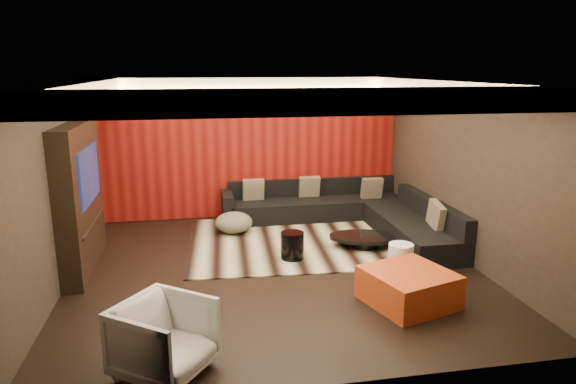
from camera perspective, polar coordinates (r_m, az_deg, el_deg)
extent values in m
cube|color=black|center=(7.90, -1.36, -8.61)|extent=(6.00, 6.00, 0.02)
cube|color=silver|center=(7.31, -1.49, 12.30)|extent=(6.00, 6.00, 0.02)
cube|color=black|center=(10.42, -4.06, 4.89)|extent=(6.00, 0.02, 2.80)
cube|color=black|center=(7.62, -24.37, 0.43)|extent=(0.02, 6.00, 2.80)
cube|color=black|center=(8.48, 19.10, 2.15)|extent=(0.02, 6.00, 2.80)
cube|color=#6B0C0A|center=(10.38, -4.04, 4.85)|extent=(5.98, 0.05, 2.78)
cube|color=silver|center=(9.99, -3.98, 11.95)|extent=(6.00, 0.60, 0.22)
cube|color=silver|center=(4.67, 3.84, 10.03)|extent=(6.00, 0.60, 0.22)
cube|color=silver|center=(7.39, -22.99, 10.33)|extent=(0.60, 4.80, 0.22)
cube|color=silver|center=(8.19, 17.89, 10.97)|extent=(0.60, 4.80, 0.22)
cube|color=#FFD899|center=(9.66, -3.73, 11.36)|extent=(4.80, 0.08, 0.04)
cube|color=#FFD899|center=(5.01, 2.85, 9.25)|extent=(4.80, 0.08, 0.04)
cube|color=#FFD899|center=(7.33, -20.30, 9.83)|extent=(0.08, 4.80, 0.04)
cube|color=#FFD899|center=(8.04, 15.67, 10.43)|extent=(0.08, 4.80, 0.04)
cube|color=black|center=(8.22, -22.13, -0.61)|extent=(0.30, 2.00, 2.20)
cube|color=black|center=(8.12, -21.25, 1.83)|extent=(0.04, 1.30, 0.80)
cube|color=black|center=(8.29, -20.80, -3.24)|extent=(0.04, 1.60, 0.04)
cube|color=tan|center=(9.09, 1.84, -5.43)|extent=(4.17, 3.23, 0.02)
cylinder|color=black|center=(8.83, 8.49, -5.41)|extent=(1.44, 1.44, 0.20)
cylinder|color=black|center=(8.18, 0.49, -5.95)|extent=(0.45, 0.45, 0.43)
ellipsoid|color=#B9AE8F|center=(9.50, -6.05, -3.40)|extent=(0.83, 0.83, 0.38)
cylinder|color=white|center=(7.83, 12.39, -7.27)|extent=(0.48, 0.48, 0.46)
cube|color=#AE5016|center=(6.92, 13.23, -10.26)|extent=(1.25, 1.25, 0.44)
imported|color=silver|center=(5.40, -13.61, -15.55)|extent=(1.16, 1.16, 0.76)
cube|color=black|center=(10.44, 3.17, -1.82)|extent=(3.50, 0.90, 0.40)
cube|color=black|center=(10.68, 2.76, 0.61)|extent=(3.50, 0.20, 0.35)
cube|color=black|center=(9.26, 13.62, -4.22)|extent=(0.90, 2.60, 0.40)
cube|color=black|center=(9.30, 15.72, -1.87)|extent=(0.20, 2.60, 0.35)
cube|color=black|center=(10.15, -6.75, -1.76)|extent=(0.20, 0.90, 0.60)
cube|color=#C8B493|center=(10.23, -3.86, 0.28)|extent=(0.42, 0.20, 0.44)
cube|color=#C8B493|center=(10.47, 2.38, 0.61)|extent=(0.42, 0.20, 0.44)
cube|color=#C8B493|center=(10.47, 9.30, 0.43)|extent=(0.42, 0.20, 0.44)
cube|color=#C8B493|center=(8.78, 16.14, -2.50)|extent=(0.12, 0.50, 0.50)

